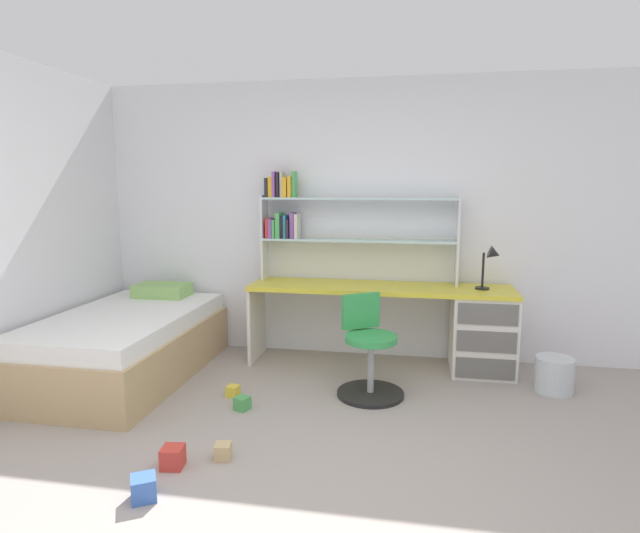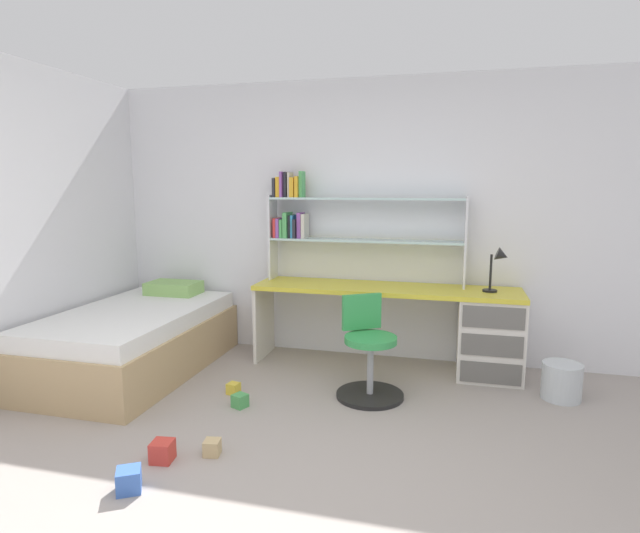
{
  "view_description": "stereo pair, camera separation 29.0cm",
  "coord_description": "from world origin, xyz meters",
  "px_view_note": "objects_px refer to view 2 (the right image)",
  "views": [
    {
      "loc": [
        0.49,
        -2.29,
        1.61
      ],
      "look_at": [
        -0.21,
        1.52,
        1.0
      ],
      "focal_mm": 28.91,
      "sensor_mm": 36.0,
      "label": 1
    },
    {
      "loc": [
        0.77,
        -2.23,
        1.61
      ],
      "look_at": [
        -0.21,
        1.52,
        1.0
      ],
      "focal_mm": 28.91,
      "sensor_mm": 36.0,
      "label": 2
    }
  ],
  "objects_px": {
    "desk": "(458,326)",
    "toy_block_natural_4": "(212,448)",
    "toy_block_red_3": "(162,451)",
    "toy_block_yellow_1": "(233,388)",
    "desk_lamp": "(499,263)",
    "swivel_chair": "(369,358)",
    "bookshelf_hutch": "(332,218)",
    "toy_block_green_2": "(240,401)",
    "bed_platform": "(135,340)",
    "toy_block_blue_0": "(129,480)",
    "waste_bin": "(562,381)"
  },
  "relations": [
    {
      "from": "desk",
      "to": "toy_block_natural_4",
      "type": "xyz_separation_m",
      "value": [
        -1.44,
        -1.81,
        -0.37
      ]
    },
    {
      "from": "toy_block_red_3",
      "to": "toy_block_yellow_1",
      "type": "bearing_deg",
      "value": 90.35
    },
    {
      "from": "desk_lamp",
      "to": "swivel_chair",
      "type": "bearing_deg",
      "value": -145.95
    },
    {
      "from": "toy_block_natural_4",
      "to": "toy_block_red_3",
      "type": "bearing_deg",
      "value": -151.34
    },
    {
      "from": "swivel_chair",
      "to": "toy_block_natural_4",
      "type": "height_order",
      "value": "swivel_chair"
    },
    {
      "from": "bookshelf_hutch",
      "to": "toy_block_natural_4",
      "type": "height_order",
      "value": "bookshelf_hutch"
    },
    {
      "from": "toy_block_green_2",
      "to": "desk",
      "type": "bearing_deg",
      "value": 36.17
    },
    {
      "from": "toy_block_green_2",
      "to": "bed_platform",
      "type": "bearing_deg",
      "value": 158.26
    },
    {
      "from": "toy_block_blue_0",
      "to": "bookshelf_hutch",
      "type": "bearing_deg",
      "value": 77.47
    },
    {
      "from": "desk_lamp",
      "to": "bed_platform",
      "type": "height_order",
      "value": "desk_lamp"
    },
    {
      "from": "swivel_chair",
      "to": "toy_block_red_3",
      "type": "relative_size",
      "value": 6.31
    },
    {
      "from": "desk",
      "to": "toy_block_green_2",
      "type": "bearing_deg",
      "value": -143.83
    },
    {
      "from": "swivel_chair",
      "to": "toy_block_blue_0",
      "type": "height_order",
      "value": "swivel_chair"
    },
    {
      "from": "toy_block_yellow_1",
      "to": "toy_block_green_2",
      "type": "distance_m",
      "value": 0.26
    },
    {
      "from": "toy_block_blue_0",
      "to": "toy_block_natural_4",
      "type": "height_order",
      "value": "toy_block_blue_0"
    },
    {
      "from": "waste_bin",
      "to": "toy_block_natural_4",
      "type": "bearing_deg",
      "value": -146.92
    },
    {
      "from": "bed_platform",
      "to": "toy_block_green_2",
      "type": "distance_m",
      "value": 1.3
    },
    {
      "from": "bookshelf_hutch",
      "to": "bed_platform",
      "type": "distance_m",
      "value": 2.06
    },
    {
      "from": "swivel_chair",
      "to": "desk_lamp",
      "type": "bearing_deg",
      "value": 34.05
    },
    {
      "from": "toy_block_blue_0",
      "to": "toy_block_natural_4",
      "type": "distance_m",
      "value": 0.52
    },
    {
      "from": "desk_lamp",
      "to": "toy_block_blue_0",
      "type": "xyz_separation_m",
      "value": [
        -2.0,
        -2.24,
        -0.93
      ]
    },
    {
      "from": "desk",
      "to": "toy_block_red_3",
      "type": "xyz_separation_m",
      "value": [
        -1.69,
        -1.95,
        -0.36
      ]
    },
    {
      "from": "toy_block_yellow_1",
      "to": "waste_bin",
      "type": "bearing_deg",
      "value": 12.48
    },
    {
      "from": "waste_bin",
      "to": "toy_block_yellow_1",
      "type": "height_order",
      "value": "waste_bin"
    },
    {
      "from": "bed_platform",
      "to": "toy_block_red_3",
      "type": "xyz_separation_m",
      "value": [
        1.05,
        -1.29,
        -0.22
      ]
    },
    {
      "from": "waste_bin",
      "to": "toy_block_red_3",
      "type": "xyz_separation_m",
      "value": [
        -2.46,
        -1.58,
        -0.08
      ]
    },
    {
      "from": "bookshelf_hutch",
      "to": "toy_block_yellow_1",
      "type": "xyz_separation_m",
      "value": [
        -0.54,
        -1.07,
        -1.28
      ]
    },
    {
      "from": "bookshelf_hutch",
      "to": "toy_block_natural_4",
      "type": "xyz_separation_m",
      "value": [
        -0.28,
        -1.96,
        -1.27
      ]
    },
    {
      "from": "desk",
      "to": "toy_block_green_2",
      "type": "relative_size",
      "value": 24.07
    },
    {
      "from": "toy_block_green_2",
      "to": "toy_block_natural_4",
      "type": "distance_m",
      "value": 0.69
    },
    {
      "from": "desk_lamp",
      "to": "waste_bin",
      "type": "distance_m",
      "value": 1.03
    },
    {
      "from": "swivel_chair",
      "to": "toy_block_natural_4",
      "type": "xyz_separation_m",
      "value": [
        -0.77,
        -1.13,
        -0.26
      ]
    },
    {
      "from": "toy_block_yellow_1",
      "to": "toy_block_natural_4",
      "type": "bearing_deg",
      "value": -73.8
    },
    {
      "from": "bookshelf_hutch",
      "to": "desk_lamp",
      "type": "bearing_deg",
      "value": -7.14
    },
    {
      "from": "bed_platform",
      "to": "waste_bin",
      "type": "relative_size",
      "value": 6.47
    },
    {
      "from": "desk",
      "to": "toy_block_red_3",
      "type": "bearing_deg",
      "value": -130.94
    },
    {
      "from": "toy_block_green_2",
      "to": "swivel_chair",
      "type": "bearing_deg",
      "value": 27.06
    },
    {
      "from": "desk_lamp",
      "to": "toy_block_yellow_1",
      "type": "distance_m",
      "value": 2.38
    },
    {
      "from": "toy_block_red_3",
      "to": "toy_block_natural_4",
      "type": "xyz_separation_m",
      "value": [
        0.25,
        0.14,
        -0.01
      ]
    },
    {
      "from": "bookshelf_hutch",
      "to": "swivel_chair",
      "type": "bearing_deg",
      "value": -59.55
    },
    {
      "from": "swivel_chair",
      "to": "toy_block_yellow_1",
      "type": "height_order",
      "value": "swivel_chair"
    },
    {
      "from": "bed_platform",
      "to": "toy_block_green_2",
      "type": "height_order",
      "value": "bed_platform"
    },
    {
      "from": "desk_lamp",
      "to": "toy_block_blue_0",
      "type": "height_order",
      "value": "desk_lamp"
    },
    {
      "from": "desk_lamp",
      "to": "swivel_chair",
      "type": "height_order",
      "value": "desk_lamp"
    },
    {
      "from": "toy_block_blue_0",
      "to": "toy_block_red_3",
      "type": "height_order",
      "value": "toy_block_blue_0"
    },
    {
      "from": "bed_platform",
      "to": "desk_lamp",
      "type": "bearing_deg",
      "value": 11.68
    },
    {
      "from": "waste_bin",
      "to": "swivel_chair",
      "type": "bearing_deg",
      "value": -167.82
    },
    {
      "from": "toy_block_green_2",
      "to": "toy_block_yellow_1",
      "type": "bearing_deg",
      "value": 124.61
    },
    {
      "from": "swivel_chair",
      "to": "bed_platform",
      "type": "distance_m",
      "value": 2.07
    },
    {
      "from": "desk",
      "to": "desk_lamp",
      "type": "xyz_separation_m",
      "value": [
        0.3,
        -0.03,
        0.57
      ]
    }
  ]
}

